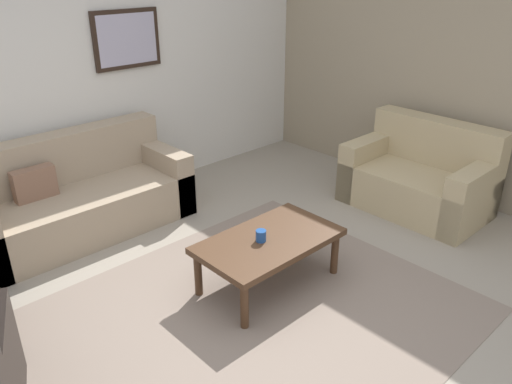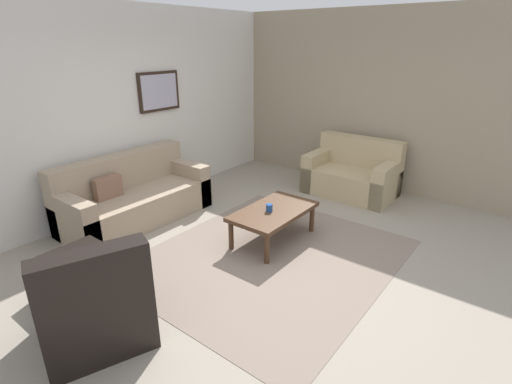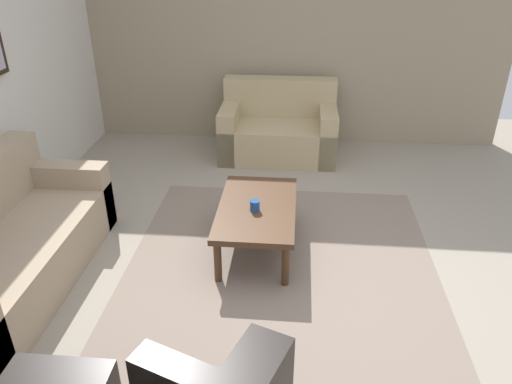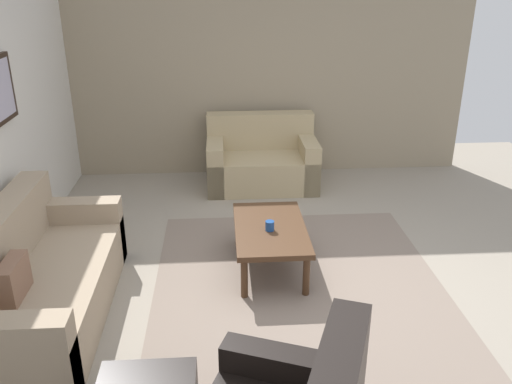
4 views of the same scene
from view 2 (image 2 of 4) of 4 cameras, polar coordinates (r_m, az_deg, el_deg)
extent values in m
plane|color=gray|center=(4.48, 2.15, -9.60)|extent=(8.00, 8.00, 0.00)
cube|color=silver|center=(5.82, -19.35, 11.27)|extent=(6.00, 0.12, 2.80)
cube|color=gray|center=(6.58, 18.15, 12.46)|extent=(0.12, 5.20, 2.80)
cube|color=gray|center=(4.47, 2.15, -9.56)|extent=(2.89, 2.51, 0.01)
cube|color=gray|center=(5.50, -17.11, -1.98)|extent=(1.99, 0.87, 0.42)
cube|color=gray|center=(5.67, -19.22, 0.95)|extent=(1.99, 0.24, 0.88)
cube|color=gray|center=(5.06, -25.40, -4.02)|extent=(0.20, 0.87, 0.62)
cube|color=gray|center=(5.98, -10.31, 1.54)|extent=(0.20, 0.87, 0.62)
cube|color=brown|center=(5.29, -21.04, 0.64)|extent=(0.36, 0.12, 0.28)
cube|color=tan|center=(6.35, 13.75, 1.48)|extent=(0.85, 1.36, 0.42)
cube|color=tan|center=(6.54, 15.05, 4.09)|extent=(0.24, 1.36, 0.88)
cube|color=tan|center=(6.55, 9.22, 3.38)|extent=(0.85, 0.20, 0.62)
cube|color=tan|center=(6.12, 18.75, 1.20)|extent=(0.85, 0.20, 0.62)
cube|color=black|center=(3.57, -22.58, -16.23)|extent=(1.04, 1.04, 0.44)
cube|color=black|center=(3.18, -22.30, -15.58)|extent=(0.82, 0.48, 0.95)
cube|color=black|center=(3.56, -17.57, -14.04)|extent=(0.44, 0.80, 0.60)
cube|color=black|center=(3.52, -28.07, -16.22)|extent=(0.44, 0.80, 0.60)
cube|color=black|center=(4.21, -24.30, -10.70)|extent=(0.56, 0.56, 0.40)
cylinder|color=#472D1C|center=(4.28, 1.60, -8.39)|extent=(0.06, 0.06, 0.36)
cylinder|color=#472D1C|center=(5.01, 8.25, -3.91)|extent=(0.06, 0.06, 0.36)
cylinder|color=#472D1C|center=(4.56, -3.70, -6.39)|extent=(0.06, 0.06, 0.36)
cylinder|color=#472D1C|center=(5.26, 3.35, -2.46)|extent=(0.06, 0.06, 0.36)
cube|color=#472D1C|center=(4.67, 2.61, -2.87)|extent=(1.10, 0.64, 0.05)
cylinder|color=#1E478C|center=(4.60, 1.97, -2.35)|extent=(0.08, 0.08, 0.09)
cube|color=black|center=(6.08, -14.14, 14.21)|extent=(0.72, 0.04, 0.57)
cube|color=#A9A3B8|center=(6.07, -14.05, 14.21)|extent=(0.64, 0.01, 0.49)
camera|label=1|loc=(1.15, 35.82, 19.67)|focal=35.43mm
camera|label=3|loc=(2.14, -55.60, 15.28)|focal=34.26mm
camera|label=4|loc=(2.98, -70.70, 12.08)|focal=37.30mm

